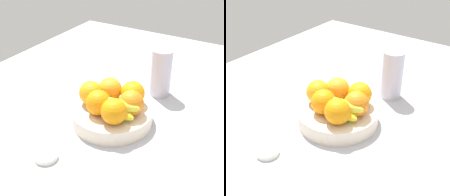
{
  "view_description": "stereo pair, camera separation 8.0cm",
  "coord_description": "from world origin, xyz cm",
  "views": [
    {
      "loc": [
        68.02,
        40.08,
        59.65
      ],
      "look_at": [
        -3.35,
        -2.28,
        8.98
      ],
      "focal_mm": 49.35,
      "sensor_mm": 36.0,
      "label": 1
    },
    {
      "loc": [
        63.61,
        46.75,
        59.65
      ],
      "look_at": [
        -3.35,
        -2.28,
        8.98
      ],
      "focal_mm": 49.35,
      "sensor_mm": 36.0,
      "label": 2
    }
  ],
  "objects": [
    {
      "name": "orange_front_right",
      "position": [
        -2.67,
        -9.82,
        8.96
      ],
      "size": [
        7.96,
        7.96,
        7.96
      ],
      "primitive_type": "sphere",
      "color": "orange",
      "rests_on": "fruit_bowl"
    },
    {
      "name": "orange_back_right",
      "position": [
        -3.89,
        4.27,
        8.96
      ],
      "size": [
        7.96,
        7.96,
        7.96
      ],
      "primitive_type": "sphere",
      "color": "orange",
      "rests_on": "fruit_bowl"
    },
    {
      "name": "fruit_bowl",
      "position": [
        -3.35,
        -2.28,
        2.49
      ],
      "size": [
        26.35,
        26.35,
        4.98
      ],
      "primitive_type": "cylinder",
      "color": "beige",
      "rests_on": "ground_plane"
    },
    {
      "name": "jar_lid",
      "position": [
        21.41,
        -9.16,
        0.76
      ],
      "size": [
        6.73,
        6.73,
        1.53
      ],
      "primitive_type": "cylinder",
      "color": "white",
      "rests_on": "ground_plane"
    },
    {
      "name": "orange_front_left",
      "position": [
        -7.91,
        -5.71,
        8.96
      ],
      "size": [
        7.96,
        7.96,
        7.96
      ],
      "primitive_type": "sphere",
      "color": "orange",
      "rests_on": "fruit_bowl"
    },
    {
      "name": "orange_back_left",
      "position": [
        2.89,
        2.08,
        8.96
      ],
      "size": [
        7.96,
        7.96,
        7.96
      ],
      "primitive_type": "sphere",
      "color": "orange",
      "rests_on": "fruit_bowl"
    },
    {
      "name": "thermos_tumbler",
      "position": [
        -28.03,
        3.94,
        8.97
      ],
      "size": [
        7.81,
        7.81,
        17.93
      ],
      "primitive_type": "cylinder",
      "color": "#BAB3C3",
      "rests_on": "ground_plane"
    },
    {
      "name": "banana_bunch",
      "position": [
        0.2,
        -0.63,
        8.08
      ],
      "size": [
        7.63,
        17.81,
        6.2
      ],
      "color": "yellow",
      "rests_on": "fruit_bowl"
    },
    {
      "name": "orange_center",
      "position": [
        1.15,
        -4.52,
        8.96
      ],
      "size": [
        7.96,
        7.96,
        7.96
      ],
      "primitive_type": "sphere",
      "color": "orange",
      "rests_on": "fruit_bowl"
    },
    {
      "name": "orange_top_stack",
      "position": [
        -9.45,
        1.93,
        8.96
      ],
      "size": [
        7.96,
        7.96,
        7.96
      ],
      "primitive_type": "sphere",
      "color": "orange",
      "rests_on": "fruit_bowl"
    },
    {
      "name": "ground_plane",
      "position": [
        0.0,
        0.0,
        -1.5
      ],
      "size": [
        180.0,
        140.0,
        3.0
      ],
      "primitive_type": "cube",
      "color": "#ACADB7"
    }
  ]
}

